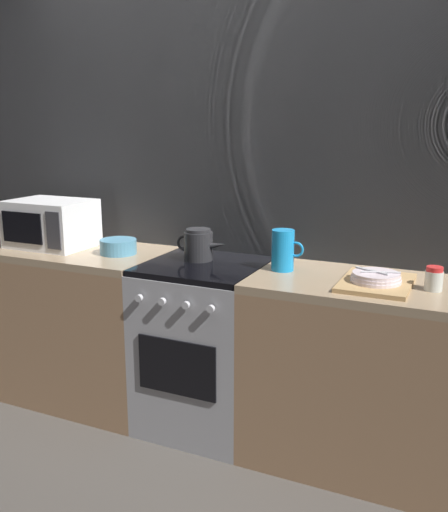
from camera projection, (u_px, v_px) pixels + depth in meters
ground_plane at (205, 422)px, 3.08m from camera, size 8.00×8.00×0.00m
back_wall at (230, 198)px, 3.08m from camera, size 3.60×0.05×2.40m
counter_left at (70, 321)px, 3.34m from camera, size 1.20×0.60×0.90m
stove_unit at (205, 346)px, 2.97m from camera, size 0.60×0.63×0.90m
counter_right at (378, 377)px, 2.61m from camera, size 1.20×0.60×0.90m
microwave at (51, 223)px, 3.24m from camera, size 0.46×0.35×0.27m
kettle at (199, 245)px, 2.92m from camera, size 0.28×0.15×0.17m
mixing_bowl at (119, 246)px, 3.08m from camera, size 0.20×0.20×0.08m
pitcher at (283, 250)px, 2.71m from camera, size 0.16×0.11×0.20m
dish_pile at (376, 280)px, 2.47m from camera, size 0.30×0.40×0.07m
spice_jar at (434, 279)px, 2.40m from camera, size 0.08×0.08×0.10m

